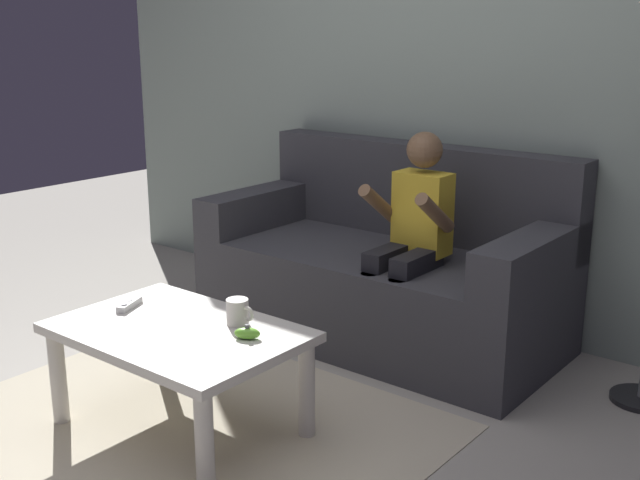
# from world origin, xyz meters

# --- Properties ---
(ground_plane) EXTENTS (9.12, 9.12, 0.00)m
(ground_plane) POSITION_xyz_m (0.00, 0.00, 0.00)
(ground_plane) COLOR #9E998E
(wall_back) EXTENTS (4.56, 0.05, 2.50)m
(wall_back) POSITION_xyz_m (0.00, 1.88, 1.25)
(wall_back) COLOR gray
(wall_back) RESTS_ON ground
(couch) EXTENTS (1.66, 0.80, 0.89)m
(couch) POSITION_xyz_m (-0.10, 1.48, 0.31)
(couch) COLOR #38383D
(couch) RESTS_ON ground
(person_seated_on_couch) EXTENTS (0.33, 0.41, 1.00)m
(person_seated_on_couch) POSITION_xyz_m (0.14, 1.30, 0.57)
(person_seated_on_couch) COLOR black
(person_seated_on_couch) RESTS_ON ground
(coffee_table) EXTENTS (0.88, 0.59, 0.40)m
(coffee_table) POSITION_xyz_m (-0.16, 0.25, 0.33)
(coffee_table) COLOR beige
(coffee_table) RESTS_ON ground
(area_rug) EXTENTS (1.76, 1.42, 0.01)m
(area_rug) POSITION_xyz_m (-0.16, 0.25, 0.00)
(area_rug) COLOR #BCB299
(area_rug) RESTS_ON ground
(game_remote_white_near_edge) EXTENTS (0.09, 0.14, 0.03)m
(game_remote_white_near_edge) POSITION_xyz_m (-0.46, 0.27, 0.41)
(game_remote_white_near_edge) COLOR white
(game_remote_white_near_edge) RESTS_ON coffee_table
(nunchuk_lime) EXTENTS (0.10, 0.08, 0.05)m
(nunchuk_lime) POSITION_xyz_m (0.10, 0.33, 0.42)
(nunchuk_lime) COLOR #72C638
(nunchuk_lime) RESTS_ON coffee_table
(coffee_mug) EXTENTS (0.12, 0.08, 0.09)m
(coffee_mug) POSITION_xyz_m (-0.02, 0.40, 0.44)
(coffee_mug) COLOR silver
(coffee_mug) RESTS_ON coffee_table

